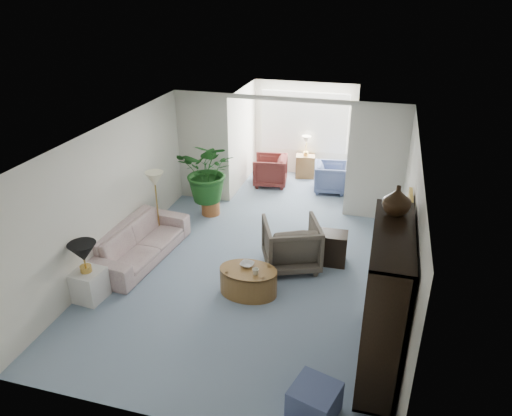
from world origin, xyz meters
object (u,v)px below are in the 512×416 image
(coffee_table, at_px, (248,281))
(coffee_bowl, at_px, (247,264))
(wingback_chair, at_px, (291,244))
(plant_pot, at_px, (211,207))
(sofa, at_px, (140,242))
(sunroom_chair_maroon, at_px, (270,171))
(coffee_cup, at_px, (256,272))
(table_lamp, at_px, (83,252))
(side_table_dark, at_px, (333,248))
(ottoman, at_px, (314,401))
(floor_lamp, at_px, (155,179))
(sunroom_table, at_px, (305,166))
(entertainment_cabinet, at_px, (385,302))
(sunroom_chair_blue, at_px, (331,177))
(cabinet_urn, at_px, (397,200))
(framed_picture, at_px, (410,211))
(end_table, at_px, (89,285))

(coffee_table, distance_m, coffee_bowl, 0.28)
(wingback_chair, bearing_deg, plant_pot, -59.21)
(sofa, relative_size, sunroom_chair_maroon, 2.74)
(sofa, relative_size, coffee_cup, 20.82)
(table_lamp, xyz_separation_m, side_table_dark, (3.61, 2.12, -0.56))
(side_table_dark, relative_size, plant_pot, 1.49)
(ottoman, bearing_deg, floor_lamp, 136.61)
(ottoman, relative_size, sunroom_table, 0.89)
(floor_lamp, relative_size, entertainment_cabinet, 0.18)
(sunroom_chair_blue, bearing_deg, sunroom_table, 36.56)
(ottoman, bearing_deg, plant_pot, 122.85)
(sofa, distance_m, coffee_table, 2.28)
(floor_lamp, bearing_deg, table_lamp, -94.85)
(coffee_table, relative_size, entertainment_cabinet, 0.47)
(ottoman, height_order, sunroom_chair_blue, sunroom_chair_blue)
(side_table_dark, bearing_deg, sunroom_chair_maroon, 121.18)
(coffee_table, xyz_separation_m, sunroom_chair_maroon, (-0.77, 4.55, 0.15))
(side_table_dark, xyz_separation_m, sunroom_table, (-1.22, 4.00, -0.01))
(sunroom_chair_blue, distance_m, sunroom_table, 1.06)
(cabinet_urn, height_order, sunroom_table, cabinet_urn)
(coffee_table, bearing_deg, side_table_dark, 47.46)
(sunroom_chair_maroon, bearing_deg, ottoman, 9.76)
(cabinet_urn, bearing_deg, wingback_chair, 135.64)
(framed_picture, relative_size, plant_pot, 1.25)
(framed_picture, height_order, sunroom_chair_maroon, framed_picture)
(end_table, distance_m, plant_pot, 3.51)
(entertainment_cabinet, bearing_deg, framed_picture, 79.94)
(sunroom_table, bearing_deg, coffee_cup, -88.20)
(coffee_table, bearing_deg, sofa, 166.53)
(framed_picture, bearing_deg, sunroom_chair_maroon, 125.65)
(side_table_dark, relative_size, sunroom_chair_maroon, 0.73)
(coffee_bowl, height_order, plant_pot, coffee_bowl)
(coffee_cup, distance_m, ottoman, 2.41)
(sunroom_chair_blue, height_order, sunroom_table, sunroom_chair_blue)
(framed_picture, distance_m, coffee_table, 2.77)
(entertainment_cabinet, bearing_deg, ottoman, -122.58)
(table_lamp, relative_size, entertainment_cabinet, 0.22)
(side_table_dark, bearing_deg, coffee_bowl, -135.99)
(framed_picture, distance_m, cabinet_urn, 0.96)
(framed_picture, bearing_deg, coffee_cup, -171.35)
(cabinet_urn, relative_size, sunroom_chair_blue, 0.49)
(sofa, xyz_separation_m, sunroom_chair_maroon, (1.44, 4.02, 0.04))
(sunroom_chair_blue, relative_size, sunroom_table, 1.32)
(sunroom_chair_blue, bearing_deg, framed_picture, -168.12)
(end_table, xyz_separation_m, ottoman, (3.84, -1.30, -0.05))
(wingback_chair, distance_m, sunroom_chair_blue, 3.56)
(ottoman, bearing_deg, cabinet_urn, 66.55)
(sofa, bearing_deg, sunroom_chair_blue, -31.10)
(coffee_cup, xyz_separation_m, sunroom_table, (-0.17, 5.40, -0.21))
(side_table_dark, bearing_deg, wingback_chair, -156.80)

